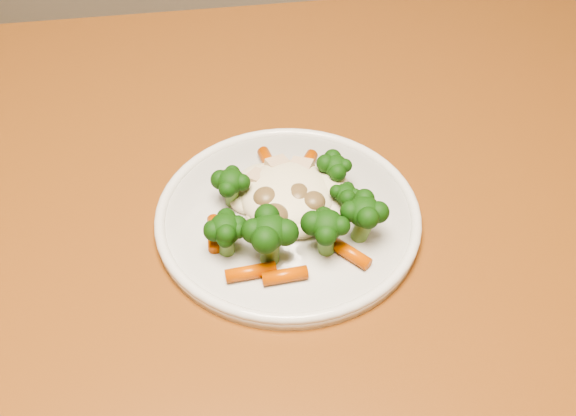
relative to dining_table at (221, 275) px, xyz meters
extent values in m
cube|color=brown|center=(0.00, 0.00, 0.09)|extent=(1.21, 0.92, 0.04)
cube|color=brown|center=(0.42, 0.39, -0.28)|extent=(0.07, 0.07, 0.71)
cylinder|color=white|center=(0.07, -0.02, 0.12)|extent=(0.25, 0.25, 0.01)
ellipsoid|color=#F2E7C1|center=(0.07, -0.01, 0.14)|extent=(0.11, 0.09, 0.04)
ellipsoid|color=black|center=(0.02, -0.07, 0.14)|extent=(0.04, 0.04, 0.04)
ellipsoid|color=black|center=(0.06, -0.08, 0.15)|extent=(0.05, 0.05, 0.05)
ellipsoid|color=black|center=(0.11, -0.07, 0.14)|extent=(0.05, 0.05, 0.04)
ellipsoid|color=black|center=(0.14, -0.05, 0.14)|extent=(0.05, 0.05, 0.04)
ellipsoid|color=black|center=(0.13, -0.02, 0.14)|extent=(0.03, 0.03, 0.03)
ellipsoid|color=black|center=(0.12, 0.02, 0.14)|extent=(0.04, 0.04, 0.03)
ellipsoid|color=black|center=(0.02, -0.01, 0.14)|extent=(0.04, 0.04, 0.04)
ellipsoid|color=black|center=(0.02, -0.07, 0.14)|extent=(0.04, 0.04, 0.04)
cylinder|color=#D25504|center=(0.06, 0.03, 0.13)|extent=(0.03, 0.05, 0.01)
cylinder|color=#D25504|center=(0.09, 0.04, 0.13)|extent=(0.02, 0.04, 0.01)
cylinder|color=#D25504|center=(0.11, 0.00, 0.13)|extent=(0.04, 0.03, 0.01)
cylinder|color=#D25504|center=(0.01, -0.06, 0.13)|extent=(0.02, 0.04, 0.01)
cylinder|color=#D25504|center=(0.04, -0.10, 0.13)|extent=(0.05, 0.02, 0.01)
cylinder|color=#D25504|center=(0.07, -0.10, 0.13)|extent=(0.04, 0.02, 0.01)
cylinder|color=#D25504|center=(0.13, -0.07, 0.13)|extent=(0.04, 0.04, 0.01)
ellipsoid|color=brown|center=(0.08, -0.02, 0.14)|extent=(0.02, 0.02, 0.02)
ellipsoid|color=brown|center=(0.10, -0.03, 0.14)|extent=(0.02, 0.02, 0.02)
ellipsoid|color=brown|center=(0.05, -0.02, 0.14)|extent=(0.02, 0.02, 0.02)
ellipsoid|color=brown|center=(0.06, -0.05, 0.14)|extent=(0.03, 0.03, 0.02)
ellipsoid|color=brown|center=(0.08, -0.02, 0.14)|extent=(0.03, 0.03, 0.02)
cube|color=#D5B48E|center=(0.06, 0.02, 0.14)|extent=(0.02, 0.02, 0.01)
cube|color=#D5B48E|center=(0.09, 0.02, 0.14)|extent=(0.03, 0.02, 0.01)
cube|color=#D5B48E|center=(0.04, 0.00, 0.14)|extent=(0.02, 0.02, 0.01)
camera|label=1|loc=(0.09, -0.49, 0.60)|focal=45.00mm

